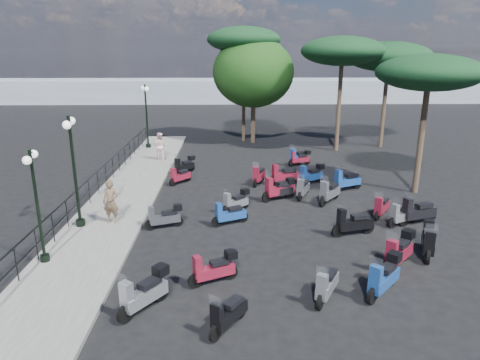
{
  "coord_description": "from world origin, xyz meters",
  "views": [
    {
      "loc": [
        -1.5,
        -16.22,
        6.7
      ],
      "look_at": [
        -1.03,
        2.08,
        1.2
      ],
      "focal_mm": 32.0,
      "sensor_mm": 36.0,
      "label": 1
    }
  ],
  "objects_px": {
    "scooter_9": "(278,189)",
    "scooter_20": "(303,188)",
    "scooter_6": "(327,285)",
    "scooter_19": "(402,215)",
    "scooter_10": "(284,176)",
    "scooter_5": "(184,165)",
    "lamp_post_0": "(37,200)",
    "scooter_15": "(279,190)",
    "lamp_post_2": "(146,112)",
    "scooter_22": "(300,158)",
    "scooter_21": "(311,175)",
    "scooter_13": "(353,223)",
    "scooter_16": "(298,157)",
    "woman": "(111,202)",
    "scooter_11": "(259,176)",
    "pedestrian_far": "(160,146)",
    "scooter_18": "(399,252)",
    "scooter_12": "(384,277)",
    "scooter_27": "(346,181)",
    "pine_2": "(244,40)",
    "lamp_post_1": "(74,165)",
    "scooter_25": "(381,207)",
    "scooter_24": "(428,241)",
    "scooter_14": "(329,192)",
    "pine_1": "(389,57)",
    "scooter_0": "(228,315)",
    "scooter_2": "(164,217)",
    "broadleaf_tree": "(253,73)",
    "scooter_4": "(180,176)",
    "scooter_8": "(229,215)",
    "scooter_3": "(236,202)",
    "pine_0": "(342,51)",
    "scooter_26": "(417,212)",
    "scooter_1": "(144,293)",
    "pine_3": "(429,73)"
  },
  "relations": [
    {
      "from": "scooter_13",
      "to": "scooter_16",
      "type": "xyz_separation_m",
      "value": [
        -0.44,
        10.64,
        -0.02
      ]
    },
    {
      "from": "lamp_post_0",
      "to": "scooter_18",
      "type": "bearing_deg",
      "value": -13.17
    },
    {
      "from": "lamp_post_1",
      "to": "scooter_15",
      "type": "bearing_deg",
      "value": 10.72
    },
    {
      "from": "lamp_post_0",
      "to": "lamp_post_2",
      "type": "height_order",
      "value": "lamp_post_2"
    },
    {
      "from": "scooter_24",
      "to": "scooter_26",
      "type": "xyz_separation_m",
      "value": [
        0.81,
        2.76,
        -0.02
      ]
    },
    {
      "from": "scooter_0",
      "to": "pine_1",
      "type": "height_order",
      "value": "pine_1"
    },
    {
      "from": "scooter_9",
      "to": "pine_1",
      "type": "bearing_deg",
      "value": -66.58
    },
    {
      "from": "lamp_post_2",
      "to": "scooter_22",
      "type": "xyz_separation_m",
      "value": [
        10.09,
        -4.81,
        -2.22
      ]
    },
    {
      "from": "lamp_post_0",
      "to": "pine_0",
      "type": "relative_size",
      "value": 0.48
    },
    {
      "from": "scooter_19",
      "to": "scooter_25",
      "type": "distance_m",
      "value": 1.07
    },
    {
      "from": "scooter_9",
      "to": "scooter_20",
      "type": "bearing_deg",
      "value": -105.48
    },
    {
      "from": "scooter_25",
      "to": "pine_2",
      "type": "bearing_deg",
      "value": -36.33
    },
    {
      "from": "pine_2",
      "to": "scooter_10",
      "type": "bearing_deg",
      "value": -81.58
    },
    {
      "from": "scooter_10",
      "to": "scooter_26",
      "type": "xyz_separation_m",
      "value": [
        4.7,
        -5.45,
        0.01
      ]
    },
    {
      "from": "scooter_14",
      "to": "scooter_24",
      "type": "height_order",
      "value": "scooter_14"
    },
    {
      "from": "scooter_1",
      "to": "scooter_9",
      "type": "height_order",
      "value": "scooter_9"
    },
    {
      "from": "scooter_24",
      "to": "scooter_20",
      "type": "bearing_deg",
      "value": -39.93
    },
    {
      "from": "scooter_15",
      "to": "scooter_11",
      "type": "bearing_deg",
      "value": -6.35
    },
    {
      "from": "scooter_3",
      "to": "scooter_15",
      "type": "distance_m",
      "value": 2.55
    },
    {
      "from": "woman",
      "to": "scooter_11",
      "type": "height_order",
      "value": "woman"
    },
    {
      "from": "scooter_0",
      "to": "scooter_21",
      "type": "bearing_deg",
      "value": -75.33
    },
    {
      "from": "broadleaf_tree",
      "to": "pine_3",
      "type": "xyz_separation_m",
      "value": [
        7.39,
        -12.44,
        0.53
      ]
    },
    {
      "from": "scooter_3",
      "to": "pine_0",
      "type": "xyz_separation_m",
      "value": [
        7.29,
        11.94,
        6.27
      ]
    },
    {
      "from": "scooter_8",
      "to": "pine_0",
      "type": "relative_size",
      "value": 0.19
    },
    {
      "from": "scooter_24",
      "to": "scooter_13",
      "type": "bearing_deg",
      "value": -17.0
    },
    {
      "from": "lamp_post_2",
      "to": "scooter_16",
      "type": "height_order",
      "value": "lamp_post_2"
    },
    {
      "from": "scooter_16",
      "to": "scooter_24",
      "type": "xyz_separation_m",
      "value": [
        2.54,
        -12.36,
        0.06
      ]
    },
    {
      "from": "scooter_16",
      "to": "scooter_3",
      "type": "bearing_deg",
      "value": 109.22
    },
    {
      "from": "scooter_25",
      "to": "scooter_20",
      "type": "bearing_deg",
      "value": -5.96
    },
    {
      "from": "scooter_6",
      "to": "scooter_19",
      "type": "height_order",
      "value": "scooter_6"
    },
    {
      "from": "scooter_10",
      "to": "scooter_5",
      "type": "bearing_deg",
      "value": 49.83
    },
    {
      "from": "woman",
      "to": "scooter_21",
      "type": "relative_size",
      "value": 1.15
    },
    {
      "from": "scooter_4",
      "to": "scooter_8",
      "type": "bearing_deg",
      "value": 155.72
    },
    {
      "from": "lamp_post_1",
      "to": "scooter_10",
      "type": "height_order",
      "value": "lamp_post_1"
    },
    {
      "from": "scooter_21",
      "to": "scooter_13",
      "type": "bearing_deg",
      "value": 152.96
    },
    {
      "from": "scooter_2",
      "to": "broadleaf_tree",
      "type": "bearing_deg",
      "value": -34.83
    },
    {
      "from": "lamp_post_2",
      "to": "scooter_4",
      "type": "bearing_deg",
      "value": -93.12
    },
    {
      "from": "scooter_6",
      "to": "pine_2",
      "type": "height_order",
      "value": "pine_2"
    },
    {
      "from": "scooter_2",
      "to": "pine_0",
      "type": "bearing_deg",
      "value": -56.61
    },
    {
      "from": "scooter_13",
      "to": "pine_2",
      "type": "height_order",
      "value": "pine_2"
    },
    {
      "from": "scooter_12",
      "to": "scooter_27",
      "type": "xyz_separation_m",
      "value": [
        1.47,
        9.56,
        -0.03
      ]
    },
    {
      "from": "scooter_4",
      "to": "scooter_19",
      "type": "relative_size",
      "value": 0.84
    },
    {
      "from": "scooter_11",
      "to": "scooter_22",
      "type": "xyz_separation_m",
      "value": [
        2.76,
        3.76,
        -0.01
      ]
    },
    {
      "from": "lamp_post_0",
      "to": "scooter_15",
      "type": "distance_m",
      "value": 10.57
    },
    {
      "from": "lamp_post_0",
      "to": "scooter_22",
      "type": "bearing_deg",
      "value": 39.43
    },
    {
      "from": "scooter_14",
      "to": "scooter_25",
      "type": "height_order",
      "value": "scooter_14"
    },
    {
      "from": "pedestrian_far",
      "to": "scooter_18",
      "type": "distance_m",
      "value": 17.28
    },
    {
      "from": "pedestrian_far",
      "to": "scooter_5",
      "type": "distance_m",
      "value": 3.41
    },
    {
      "from": "lamp_post_2",
      "to": "broadleaf_tree",
      "type": "relative_size",
      "value": 0.57
    },
    {
      "from": "scooter_11",
      "to": "scooter_20",
      "type": "distance_m",
      "value": 2.97
    }
  ]
}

